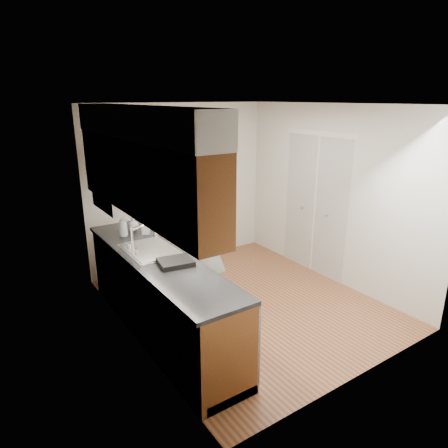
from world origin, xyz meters
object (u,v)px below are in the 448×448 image
Objects in this scene: soap_bottle_a at (123,225)px; soap_bottle_b at (146,226)px; soap_bottle_c at (133,224)px; steel_can at (156,233)px; person at (198,230)px; dish_rack at (176,262)px.

soap_bottle_b is at bearing -12.71° from soap_bottle_a.
steel_can is at bearing -70.40° from soap_bottle_c.
person reaches higher than soap_bottle_a.
dish_rack is at bearing -97.30° from soap_bottle_b.
soap_bottle_a is 2.64× the size of steel_can.
soap_bottle_b is at bearing 91.63° from dish_rack.
soap_bottle_a is 0.23m from soap_bottle_c.
soap_bottle_b is at bearing -65.39° from soap_bottle_c.
steel_can is at bearing 87.22° from dish_rack.
person is 7.69× the size of soap_bottle_a.
person is at bearing -47.08° from soap_bottle_a.
soap_bottle_c reaches higher than dish_rack.
steel_can is at bearing 4.16° from person.
steel_can is (0.05, -0.19, -0.05)m from soap_bottle_b.
soap_bottle_a is at bearing -142.72° from soap_bottle_c.
person is at bearing 48.34° from dish_rack.
soap_bottle_c is at bearing 37.28° from soap_bottle_a.
steel_can reaches higher than dish_rack.
dish_rack is at bearing -92.15° from soap_bottle_c.
person is 0.75m from soap_bottle_b.
soap_bottle_b reaches higher than soap_bottle_c.
person reaches higher than soap_bottle_c.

